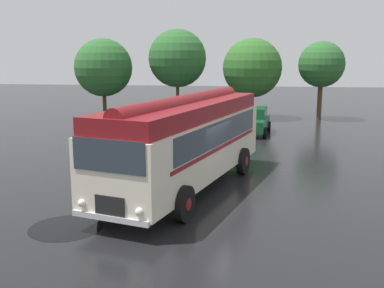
{
  "coord_description": "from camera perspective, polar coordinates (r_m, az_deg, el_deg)",
  "views": [
    {
      "loc": [
        2.08,
        -15.44,
        4.8
      ],
      "look_at": [
        -0.39,
        1.85,
        1.4
      ],
      "focal_mm": 42.0,
      "sensor_mm": 36.0,
      "label": 1
    }
  ],
  "objects": [
    {
      "name": "tree_right_of_centre",
      "position": [
        36.06,
        16.18,
        9.63
      ],
      "size": [
        3.5,
        3.5,
        5.99
      ],
      "color": "#4C3823",
      "rests_on": "ground"
    },
    {
      "name": "tree_far_left",
      "position": [
        36.49,
        -11.32,
        9.51
      ],
      "size": [
        4.55,
        4.55,
        6.25
      ],
      "color": "#4C3823",
      "rests_on": "ground"
    },
    {
      "name": "ground_plane",
      "position": [
        16.3,
        0.43,
        -6.11
      ],
      "size": [
        120.0,
        120.0,
        0.0
      ],
      "primitive_type": "plane",
      "color": "black"
    },
    {
      "name": "car_mid_left",
      "position": [
        28.6,
        2.88,
        3.05
      ],
      "size": [
        2.32,
        4.37,
        1.66
      ],
      "color": "navy",
      "rests_on": "ground"
    },
    {
      "name": "puddle_patch",
      "position": [
        13.53,
        -15.7,
        -10.18
      ],
      "size": [
        2.11,
        2.11,
        0.01
      ],
      "primitive_type": "cylinder",
      "color": "black",
      "rests_on": "ground"
    },
    {
      "name": "tree_left_of_centre",
      "position": [
        36.05,
        -1.78,
        10.77
      ],
      "size": [
        4.57,
        4.57,
        6.97
      ],
      "color": "#4C3823",
      "rests_on": "ground"
    },
    {
      "name": "tree_centre",
      "position": [
        35.68,
        7.38,
        9.57
      ],
      "size": [
        4.6,
        4.58,
        6.25
      ],
      "color": "#4C3823",
      "rests_on": "ground"
    },
    {
      "name": "car_near_left",
      "position": [
        28.52,
        -2.95,
        3.03
      ],
      "size": [
        2.36,
        4.38,
        1.66
      ],
      "color": "#144C28",
      "rests_on": "ground"
    },
    {
      "name": "vintage_bus",
      "position": [
        16.24,
        -0.76,
        0.7
      ],
      "size": [
        5.01,
        10.38,
        3.49
      ],
      "color": "silver",
      "rests_on": "ground"
    },
    {
      "name": "car_mid_right",
      "position": [
        28.71,
        7.79,
        2.99
      ],
      "size": [
        2.33,
        4.37,
        1.66
      ],
      "color": "#144C28",
      "rests_on": "ground"
    }
  ]
}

